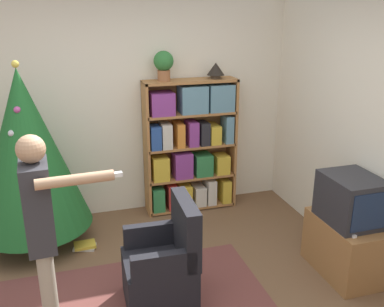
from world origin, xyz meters
TOP-DOWN VIEW (x-y plane):
  - wall_back at (0.00, 2.12)m, footprint 8.00×0.10m
  - bookshelf at (0.75, 1.89)m, footprint 1.09×0.30m
  - tv_stand at (1.72, 0.16)m, footprint 0.44×0.73m
  - television at (1.72, 0.16)m, footprint 0.43×0.53m
  - game_remote at (1.58, -0.06)m, footprint 0.04×0.12m
  - christmas_tree at (-1.04, 1.55)m, footprint 1.15×1.15m
  - armchair at (0.02, 0.22)m, footprint 0.59×0.58m
  - standing_person at (-0.86, 0.02)m, footprint 0.65×0.47m
  - potted_plant at (0.44, 1.90)m, footprint 0.22×0.22m
  - table_lamp at (1.05, 1.90)m, footprint 0.20×0.20m
  - book_pile_near_tree at (-0.58, 1.28)m, footprint 0.25×0.19m

SIDE VIEW (x-z plane):
  - book_pile_near_tree at x=-0.58m, z-range 0.00..0.06m
  - tv_stand at x=1.72m, z-range 0.00..0.53m
  - armchair at x=0.02m, z-range -0.14..0.78m
  - game_remote at x=1.58m, z-range 0.53..0.56m
  - television at x=1.72m, z-range 0.53..0.97m
  - bookshelf at x=0.75m, z-range 0.01..1.59m
  - standing_person at x=-0.86m, z-range 0.15..1.76m
  - christmas_tree at x=-1.04m, z-range 0.07..1.97m
  - wall_back at x=0.00m, z-range 0.00..2.60m
  - table_lamp at x=1.05m, z-range 1.60..1.78m
  - potted_plant at x=0.44m, z-range 1.61..1.94m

